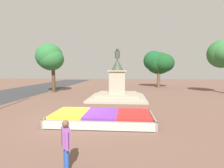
{
  "coord_description": "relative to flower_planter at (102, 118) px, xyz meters",
  "views": [
    {
      "loc": [
        2.99,
        -10.15,
        2.95
      ],
      "look_at": [
        1.77,
        4.81,
        1.73
      ],
      "focal_mm": 28.0,
      "sensor_mm": 36.0,
      "label": 1
    }
  ],
  "objects": [
    {
      "name": "park_tree_far_right",
      "position": [
        6.82,
        20.7,
        3.91
      ],
      "size": [
        5.01,
        4.36,
        6.17
      ],
      "color": "brown",
      "rests_on": "ground_plane"
    },
    {
      "name": "ground_plane",
      "position": [
        -1.62,
        0.59,
        -0.26
      ],
      "size": [
        93.04,
        93.04,
        0.0
      ],
      "primitive_type": "plane",
      "color": "brown"
    },
    {
      "name": "pedestrian_near_planter",
      "position": [
        -0.34,
        -4.84,
        0.61
      ],
      "size": [
        0.37,
        0.52,
        1.53
      ],
      "color": "#264CA5",
      "rests_on": "ground_plane"
    },
    {
      "name": "statue_monument",
      "position": [
        0.47,
        8.09,
        0.71
      ],
      "size": [
        5.64,
        5.64,
        5.12
      ],
      "color": "#9F9581",
      "rests_on": "ground_plane"
    },
    {
      "name": "park_tree_far_left",
      "position": [
        13.25,
        13.22,
        4.6
      ],
      "size": [
        3.53,
        3.67,
        6.68
      ],
      "color": "brown",
      "rests_on": "ground_plane"
    },
    {
      "name": "flower_planter",
      "position": [
        0.0,
        0.0,
        0.0
      ],
      "size": [
        5.77,
        2.93,
        0.55
      ],
      "color": "#38281C",
      "rests_on": "ground_plane"
    },
    {
      "name": "park_tree_behind_statue",
      "position": [
        -8.51,
        12.54,
        4.25
      ],
      "size": [
        3.62,
        3.67,
        6.35
      ],
      "color": "#4C3823",
      "rests_on": "ground_plane"
    }
  ]
}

